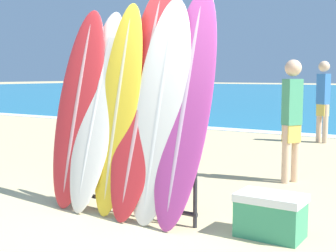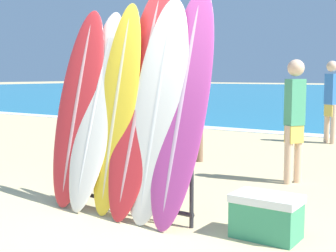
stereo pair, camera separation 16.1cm
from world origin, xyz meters
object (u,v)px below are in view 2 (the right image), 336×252
(surfboard_slot_2, at_px, (117,107))
(person_far_left, at_px, (195,108))
(surfboard_rack, at_px, (124,171))
(person_mid_beach, at_px, (331,99))
(surfboard_slot_1, at_px, (96,109))
(person_near_water, at_px, (295,116))
(surfboard_slot_4, at_px, (157,109))
(surfboard_slot_0, at_px, (78,107))
(surfboard_slot_5, at_px, (182,106))
(cooler_box, at_px, (266,216))
(surfboard_slot_3, at_px, (141,98))

(surfboard_slot_2, height_order, person_far_left, surfboard_slot_2)
(surfboard_rack, bearing_deg, person_mid_beach, 86.77)
(surfboard_rack, distance_m, surfboard_slot_1, 0.74)
(person_near_water, bearing_deg, surfboard_rack, -173.22)
(surfboard_slot_4, height_order, person_far_left, surfboard_slot_4)
(surfboard_slot_0, xyz_separation_m, surfboard_slot_5, (1.32, 0.04, 0.06))
(surfboard_slot_2, bearing_deg, cooler_box, 3.44)
(person_near_water, bearing_deg, surfboard_slot_1, 178.32)
(person_near_water, bearing_deg, surfboard_slot_3, -170.87)
(surfboard_slot_4, bearing_deg, cooler_box, 4.47)
(cooler_box, bearing_deg, surfboard_rack, -174.65)
(surfboard_slot_5, bearing_deg, surfboard_slot_2, -177.53)
(surfboard_rack, height_order, person_near_water, person_near_water)
(surfboard_slot_4, relative_size, person_mid_beach, 1.28)
(surfboard_slot_3, height_order, person_far_left, surfboard_slot_3)
(surfboard_rack, distance_m, cooler_box, 1.51)
(surfboard_slot_1, bearing_deg, surfboard_slot_0, -178.61)
(surfboard_slot_4, relative_size, surfboard_slot_5, 0.97)
(surfboard_slot_2, xyz_separation_m, person_mid_beach, (0.47, 6.23, -0.15))
(person_near_water, height_order, person_mid_beach, person_mid_beach)
(surfboard_rack, bearing_deg, surfboard_slot_2, 160.29)
(surfboard_slot_4, relative_size, person_near_water, 1.35)
(surfboard_slot_1, xyz_separation_m, person_mid_beach, (0.76, 6.23, -0.12))
(surfboard_slot_0, height_order, surfboard_slot_2, surfboard_slot_2)
(surfboard_slot_5, bearing_deg, surfboard_slot_0, -178.26)
(surfboard_slot_4, bearing_deg, person_far_left, 114.32)
(surfboard_rack, relative_size, cooler_box, 2.85)
(surfboard_rack, xyz_separation_m, surfboard_slot_0, (-0.67, 0.04, 0.63))
(surfboard_slot_3, height_order, surfboard_slot_5, surfboard_slot_3)
(surfboard_slot_0, relative_size, surfboard_slot_1, 1.01)
(surfboard_rack, bearing_deg, surfboard_slot_3, 34.30)
(surfboard_slot_1, distance_m, cooler_box, 2.08)
(person_far_left, bearing_deg, surfboard_slot_1, 73.52)
(surfboard_rack, bearing_deg, person_near_water, 67.28)
(surfboard_slot_4, bearing_deg, person_near_water, 75.56)
(surfboard_slot_0, bearing_deg, person_near_water, 54.29)
(surfboard_rack, distance_m, person_mid_beach, 6.30)
(surfboard_slot_0, height_order, person_far_left, surfboard_slot_0)
(surfboard_slot_1, height_order, cooler_box, surfboard_slot_1)
(surfboard_slot_0, height_order, surfboard_slot_1, surfboard_slot_0)
(surfboard_slot_4, bearing_deg, surfboard_slot_3, 168.93)
(surfboard_slot_1, distance_m, surfboard_slot_5, 1.06)
(surfboard_slot_1, bearing_deg, surfboard_slot_4, 0.76)
(person_mid_beach, bearing_deg, surfboard_slot_2, -63.87)
(surfboard_slot_3, bearing_deg, surfboard_slot_1, -174.06)
(person_near_water, distance_m, person_mid_beach, 4.02)
(surfboard_slot_2, xyz_separation_m, surfboard_slot_4, (0.50, 0.01, 0.01))
(surfboard_rack, bearing_deg, surfboard_slot_4, 7.85)
(surfboard_slot_0, height_order, person_mid_beach, surfboard_slot_0)
(surfboard_slot_1, xyz_separation_m, person_near_water, (1.37, 2.26, -0.17))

